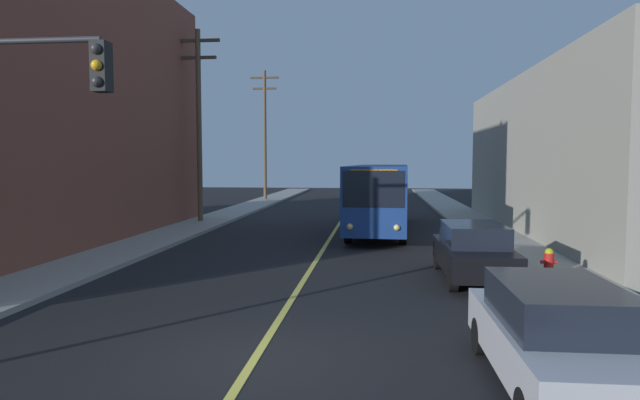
# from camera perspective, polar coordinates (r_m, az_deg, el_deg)

# --- Properties ---
(ground_plane) EXTENTS (120.00, 120.00, 0.00)m
(ground_plane) POSITION_cam_1_polar(r_m,az_deg,el_deg) (9.82, -6.92, -16.27)
(ground_plane) COLOR black
(sidewalk_left) EXTENTS (2.50, 90.00, 0.15)m
(sidewalk_left) POSITION_cam_1_polar(r_m,az_deg,el_deg) (21.41, -19.96, -5.12)
(sidewalk_left) COLOR gray
(sidewalk_left) RESTS_ON ground
(sidewalk_right) EXTENTS (2.50, 90.00, 0.15)m
(sidewalk_right) POSITION_cam_1_polar(r_m,az_deg,el_deg) (19.93, 21.11, -5.82)
(sidewalk_right) COLOR gray
(sidewalk_right) RESTS_ON ground
(lane_stripe_center) EXTENTS (0.16, 60.00, 0.01)m
(lane_stripe_center) POSITION_cam_1_polar(r_m,az_deg,el_deg) (24.30, 1.10, -3.97)
(lane_stripe_center) COLOR #D8CC4C
(lane_stripe_center) RESTS_ON ground
(city_bus) EXTENTS (3.11, 12.24, 3.20)m
(city_bus) POSITION_cam_1_polar(r_m,az_deg,el_deg) (26.74, 6.32, 0.65)
(city_bus) COLOR navy
(city_bus) RESTS_ON ground
(parked_car_silver) EXTENTS (1.85, 4.42, 1.62)m
(parked_car_silver) POSITION_cam_1_polar(r_m,az_deg,el_deg) (8.98, 23.51, -12.89)
(parked_car_silver) COLOR #B7B7BC
(parked_car_silver) RESTS_ON ground
(parked_car_black) EXTENTS (1.88, 4.43, 1.62)m
(parked_car_black) POSITION_cam_1_polar(r_m,az_deg,el_deg) (16.30, 15.74, -5.13)
(parked_car_black) COLOR black
(parked_car_black) RESTS_ON ground
(utility_pole_mid) EXTENTS (2.40, 0.28, 10.30)m
(utility_pole_mid) POSITION_cam_1_polar(r_m,az_deg,el_deg) (30.51, -12.54, 8.50)
(utility_pole_mid) COLOR brown
(utility_pole_mid) RESTS_ON sidewalk_left
(utility_pole_far) EXTENTS (2.40, 0.28, 10.87)m
(utility_pole_far) POSITION_cam_1_polar(r_m,az_deg,el_deg) (46.82, -5.79, 7.37)
(utility_pole_far) COLOR brown
(utility_pole_far) RESTS_ON sidewalk_left
(traffic_signal_left_corner) EXTENTS (3.75, 0.48, 6.00)m
(traffic_signal_left_corner) POSITION_cam_1_polar(r_m,az_deg,el_deg) (12.99, -29.52, 7.51)
(traffic_signal_left_corner) COLOR #2D2D33
(traffic_signal_left_corner) RESTS_ON sidewalk_left
(fire_hydrant) EXTENTS (0.44, 0.26, 0.84)m
(fire_hydrant) POSITION_cam_1_polar(r_m,az_deg,el_deg) (16.57, 22.80, -6.06)
(fire_hydrant) COLOR red
(fire_hydrant) RESTS_ON sidewalk_right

